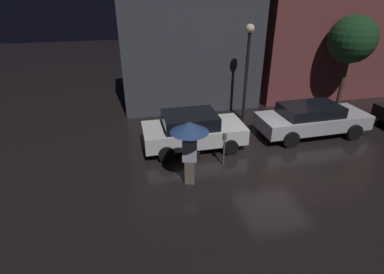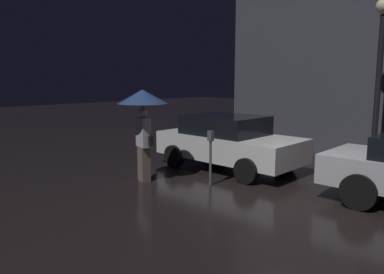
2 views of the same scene
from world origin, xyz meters
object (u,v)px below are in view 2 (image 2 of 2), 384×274
Objects in this scene: pedestrian_with_umbrella at (143,107)px; parking_meter at (211,152)px; parked_car_white at (228,141)px; street_lamp_near at (380,58)px.

pedestrian_with_umbrella reaches higher than parking_meter.
parked_car_white is 3.12× the size of parking_meter.
parked_car_white is at bearing -88.86° from pedestrian_with_umbrella.
street_lamp_near reaches higher than parked_car_white.
street_lamp_near is at bearing 59.49° from parking_meter.
parked_car_white is at bearing -143.66° from street_lamp_near.
street_lamp_near is at bearing 36.22° from parked_car_white.
parking_meter is at bearing -64.83° from parked_car_white.
pedestrian_with_umbrella is at bearing -105.22° from parked_car_white.
pedestrian_with_umbrella is at bearing -128.41° from street_lamp_near.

